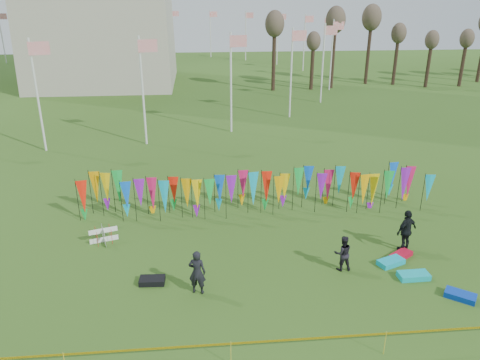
{
  "coord_description": "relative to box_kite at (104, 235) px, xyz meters",
  "views": [
    {
      "loc": [
        -2.79,
        -14.01,
        10.84
      ],
      "look_at": [
        -0.93,
        6.0,
        2.76
      ],
      "focal_mm": 35.0,
      "sensor_mm": 36.0,
      "label": 1
    }
  ],
  "objects": [
    {
      "name": "ground",
      "position": [
        7.32,
        -5.68,
        -0.37
      ],
      "size": [
        160.0,
        160.0,
        0.0
      ],
      "primitive_type": "plane",
      "color": "#2B4B15",
      "rests_on": "ground"
    },
    {
      "name": "flagpole_ring",
      "position": [
        -6.68,
        42.32,
        3.63
      ],
      "size": [
        57.4,
        56.16,
        8.0
      ],
      "color": "silver",
      "rests_on": "ground"
    },
    {
      "name": "banner_row",
      "position": [
        7.6,
        2.46,
        0.99
      ],
      "size": [
        18.64,
        0.64,
        2.24
      ],
      "color": "black",
      "rests_on": "ground"
    },
    {
      "name": "caution_tape_near",
      "position": [
        7.1,
        -8.28,
        0.41
      ],
      "size": [
        26.0,
        0.02,
        0.9
      ],
      "color": "yellow",
      "rests_on": "ground"
    },
    {
      "name": "tree_line",
      "position": [
        39.32,
        38.32,
        5.8
      ],
      "size": [
        53.92,
        1.92,
        7.84
      ],
      "color": "#36261B",
      "rests_on": "ground"
    },
    {
      "name": "box_kite",
      "position": [
        0.0,
        0.0,
        0.0
      ],
      "size": [
        0.66,
        0.66,
        0.73
      ],
      "rotation": [
        0.0,
        0.0,
        0.31
      ],
      "color": "red",
      "rests_on": "ground"
    },
    {
      "name": "person_left",
      "position": [
        4.32,
        -4.37,
        0.55
      ],
      "size": [
        0.76,
        0.63,
        1.83
      ],
      "primitive_type": "imported",
      "rotation": [
        0.0,
        0.0,
        2.9
      ],
      "color": "black",
      "rests_on": "ground"
    },
    {
      "name": "person_mid",
      "position": [
        10.36,
        -3.29,
        0.41
      ],
      "size": [
        0.76,
        0.47,
        1.56
      ],
      "primitive_type": "imported",
      "rotation": [
        0.0,
        0.0,
        3.14
      ],
      "color": "black",
      "rests_on": "ground"
    },
    {
      "name": "person_right",
      "position": [
        13.63,
        -2.0,
        0.62
      ],
      "size": [
        1.33,
        1.1,
        1.97
      ],
      "primitive_type": "imported",
      "rotation": [
        0.0,
        0.0,
        3.6
      ],
      "color": "black",
      "rests_on": "ground"
    },
    {
      "name": "kite_bag_turquoise",
      "position": [
        12.58,
        -3.12,
        -0.25
      ],
      "size": [
        1.28,
        0.96,
        0.23
      ],
      "primitive_type": "cube",
      "rotation": [
        0.0,
        0.0,
        0.39
      ],
      "color": "#0DAECA",
      "rests_on": "ground"
    },
    {
      "name": "kite_bag_blue",
      "position": [
        14.28,
        -5.68,
        -0.25
      ],
      "size": [
        1.22,
        1.13,
        0.23
      ],
      "primitive_type": "cube",
      "rotation": [
        0.0,
        0.0,
        -0.67
      ],
      "color": "#0B39B9",
      "rests_on": "ground"
    },
    {
      "name": "kite_bag_red",
      "position": [
        13.24,
        -2.6,
        -0.26
      ],
      "size": [
        1.22,
        1.06,
        0.21
      ],
      "primitive_type": "cube",
      "rotation": [
        0.0,
        0.0,
        0.59
      ],
      "color": "#B90C27",
      "rests_on": "ground"
    },
    {
      "name": "kite_bag_black",
      "position": [
        2.5,
        -3.58,
        -0.25
      ],
      "size": [
        1.03,
        0.63,
        0.23
      ],
      "primitive_type": "cube",
      "rotation": [
        0.0,
        0.0,
        -0.05
      ],
      "color": "black",
      "rests_on": "ground"
    },
    {
      "name": "kite_bag_teal",
      "position": [
        13.09,
        -4.22,
        -0.25
      ],
      "size": [
        1.25,
        0.62,
        0.24
      ],
      "primitive_type": "cube",
      "rotation": [
        0.0,
        0.0,
        0.02
      ],
      "color": "#0DB6C1",
      "rests_on": "ground"
    }
  ]
}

